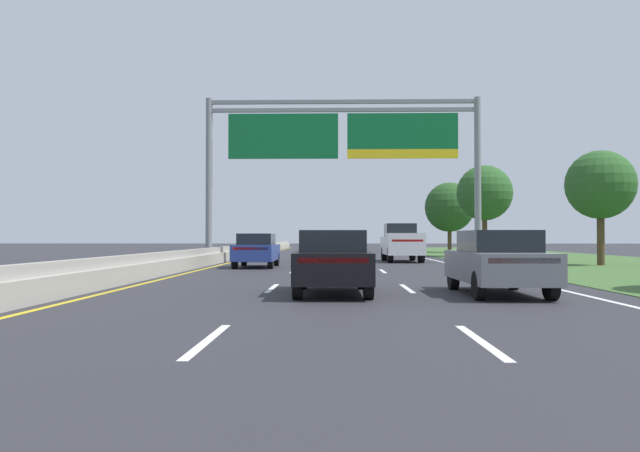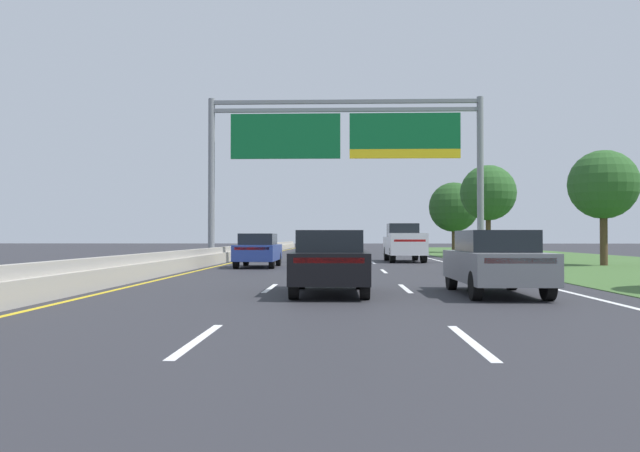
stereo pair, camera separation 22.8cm
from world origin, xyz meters
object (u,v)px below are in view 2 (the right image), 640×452
overhead_sign_gantry (345,144)px  pickup_truck_white (404,243)px  car_blue_left_lane_sedan (258,250)px  roadside_tree_distant (454,207)px  car_grey_right_lane_sedan (495,261)px  roadside_tree_far (488,193)px  roadside_tree_mid (603,185)px  car_black_centre_lane_sedan (330,261)px

overhead_sign_gantry → pickup_truck_white: overhead_sign_gantry is taller
car_blue_left_lane_sedan → roadside_tree_distant: 32.72m
car_blue_left_lane_sedan → overhead_sign_gantry: bearing=-38.5°
car_grey_right_lane_sedan → roadside_tree_far: bearing=-12.9°
pickup_truck_white → roadside_tree_far: (6.83, 9.03, 3.47)m
overhead_sign_gantry → roadside_tree_mid: size_ratio=2.65×
car_black_centre_lane_sedan → roadside_tree_far: 32.40m
pickup_truck_white → car_black_centre_lane_sedan: pickup_truck_white is taller
car_grey_right_lane_sedan → roadside_tree_distant: roadside_tree_distant is taller
pickup_truck_white → overhead_sign_gantry: bearing=120.5°
overhead_sign_gantry → roadside_tree_mid: (12.69, -3.04, -2.50)m
pickup_truck_white → roadside_tree_mid: 10.99m
car_blue_left_lane_sedan → roadside_tree_far: (14.32, 16.23, 3.72)m
pickup_truck_white → roadside_tree_far: bearing=-37.9°
overhead_sign_gantry → roadside_tree_far: size_ratio=2.30×
car_black_centre_lane_sedan → roadside_tree_distant: (10.52, 43.44, 3.32)m
overhead_sign_gantry → car_black_centre_lane_sedan: overhead_sign_gantry is taller
car_grey_right_lane_sedan → roadside_tree_distant: bearing=-9.0°
car_black_centre_lane_sedan → pickup_truck_white: bearing=-10.9°
overhead_sign_gantry → roadside_tree_distant: bearing=67.5°
car_blue_left_lane_sedan → car_grey_right_lane_sedan: bearing=-151.7°
pickup_truck_white → car_grey_right_lane_sedan: 21.42m
car_blue_left_lane_sedan → roadside_tree_far: 21.96m
car_grey_right_lane_sedan → pickup_truck_white: bearing=-0.1°
car_blue_left_lane_sedan → roadside_tree_far: bearing=-41.4°
pickup_truck_white → car_grey_right_lane_sedan: bearing=179.7°
car_grey_right_lane_sedan → roadside_tree_far: 31.39m
car_black_centre_lane_sedan → car_grey_right_lane_sedan: (4.05, -0.10, 0.00)m
pickup_truck_white → car_blue_left_lane_sedan: 10.40m
pickup_truck_white → car_grey_right_lane_sedan: pickup_truck_white is taller
overhead_sign_gantry → roadside_tree_distant: (10.04, 24.19, -2.34)m
pickup_truck_white → roadside_tree_mid: roadside_tree_mid is taller
pickup_truck_white → roadside_tree_distant: roadside_tree_distant is taller
overhead_sign_gantry → roadside_tree_mid: overhead_sign_gantry is taller
pickup_truck_white → car_blue_left_lane_sedan: bearing=133.1°
overhead_sign_gantry → roadside_tree_far: 15.22m
car_black_centre_lane_sedan → roadside_tree_mid: (13.17, 16.21, 3.16)m
roadside_tree_far → roadside_tree_distant: bearing=90.8°
overhead_sign_gantry → car_blue_left_lane_sedan: size_ratio=3.42×
car_black_centre_lane_sedan → car_grey_right_lane_sedan: bearing=-92.0°
car_grey_right_lane_sedan → roadside_tree_far: (6.66, 30.45, 3.72)m
overhead_sign_gantry → pickup_truck_white: 6.71m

